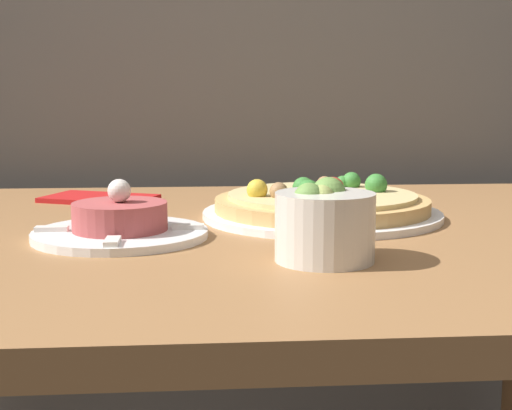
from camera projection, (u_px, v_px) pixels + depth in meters
dining_table at (278, 306)px, 0.96m from camera, size 1.17×0.88×0.78m
pizza_plate at (322, 205)px, 1.02m from camera, size 0.34×0.34×0.06m
tartare_plate at (120, 224)px, 0.88m from camera, size 0.22×0.22×0.07m
small_bowl at (324, 223)px, 0.75m from camera, size 0.11×0.11×0.09m
napkin at (99, 198)px, 1.19m from camera, size 0.20×0.17×0.01m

